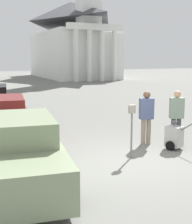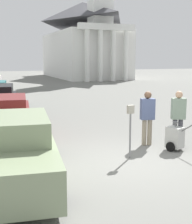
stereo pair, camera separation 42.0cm
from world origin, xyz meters
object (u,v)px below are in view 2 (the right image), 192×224
(parked_car_sage, at_px, (10,149))
(equipment_cart, at_px, (175,137))
(person_worker, at_px, (147,115))
(parking_meter, at_px, (130,122))
(church, at_px, (84,36))
(person_supervisor, at_px, (178,115))

(parked_car_sage, distance_m, equipment_cart, 4.69)
(parked_car_sage, distance_m, person_worker, 4.38)
(parking_meter, distance_m, church, 36.21)
(person_worker, bearing_deg, person_supervisor, 174.65)
(church, bearing_deg, parked_car_sage, -111.11)
(person_worker, bearing_deg, equipment_cart, 134.91)
(person_supervisor, height_order, equipment_cart, person_supervisor)
(parking_meter, height_order, church, church)
(parking_meter, distance_m, person_worker, 1.46)
(person_supervisor, xyz_separation_m, equipment_cart, (-0.42, -0.47, -0.56))
(parking_meter, distance_m, equipment_cart, 1.68)
(parked_car_sage, height_order, church, church)
(person_supervisor, bearing_deg, equipment_cart, 69.82)
(person_supervisor, relative_size, church, 0.07)
(parked_car_sage, bearing_deg, church, 76.39)
(equipment_cart, bearing_deg, person_supervisor, 25.96)
(parked_car_sage, xyz_separation_m, church, (13.40, 34.70, 4.96))
(parking_meter, height_order, person_supervisor, person_supervisor)
(person_supervisor, xyz_separation_m, church, (8.32, 33.73, 4.68))
(person_worker, height_order, person_supervisor, person_supervisor)
(person_supervisor, relative_size, equipment_cart, 1.67)
(parked_car_sage, bearing_deg, equipment_cart, 13.61)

